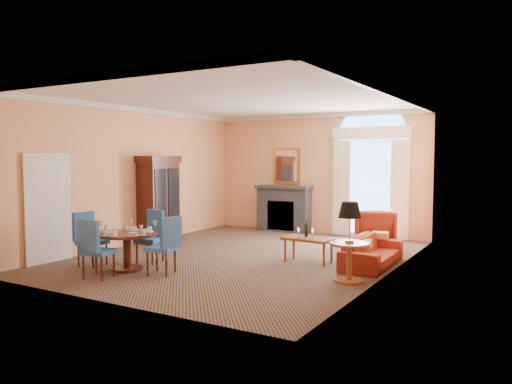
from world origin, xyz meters
The scene contains 12 objects.
ground centered at (0.00, 0.00, 0.00)m, with size 7.50×7.50×0.00m, color #142140.
room_envelope centered at (-0.03, 0.67, 2.51)m, with size 6.04×7.52×3.45m.
armoire centered at (-2.72, 0.50, 1.00)m, with size 0.59×1.05×2.07m.
dining_table centered at (-1.14, -2.14, 0.52)m, with size 1.09×1.09×0.88m.
dining_chair_north centered at (-1.25, -1.35, 0.58)m, with size 0.51×0.52×1.01m.
dining_chair_south centered at (-1.12, -2.92, 0.58)m, with size 0.54×0.54×1.01m.
dining_chair_east centered at (-0.33, -2.03, 0.58)m, with size 0.55×0.55×1.01m.
dining_chair_west centered at (-2.06, -2.22, 0.58)m, with size 0.50×0.49×1.01m.
sofa centered at (2.55, 0.46, 0.27)m, with size 1.88×0.73×0.55m, color #9D2D1C.
armchair centered at (1.92, 2.71, 0.42)m, with size 0.90×0.92×0.84m, color #9D2D1C.
coffee_table centered at (1.38, 0.14, 0.45)m, with size 1.00×0.60×0.81m.
side_table centered at (2.60, -0.93, 0.82)m, with size 0.65×0.65×1.29m.
Camera 1 is at (5.35, -8.63, 2.04)m, focal length 35.00 mm.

